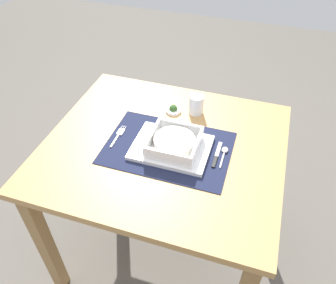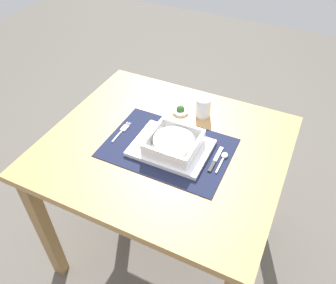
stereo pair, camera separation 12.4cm
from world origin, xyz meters
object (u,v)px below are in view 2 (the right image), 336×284
Objects in this scene: butter_knife at (215,161)px; fork at (122,130)px; dining_table at (165,162)px; condiment_saucer at (180,110)px; spoon at (224,157)px; drinking_glass at (203,108)px; porridge_bowl at (174,143)px.

fork is at bearing -176.55° from butter_knife.
dining_table is 13.56× the size of condiment_saucer.
fork is 0.95× the size of butter_knife.
fork is 1.20× the size of spoon.
spoon is 1.32× the size of drinking_glass.
porridge_bowl is 2.70× the size of condiment_saucer.
dining_table is 0.23m from butter_knife.
porridge_bowl is 0.23m from fork.
porridge_bowl is (0.05, -0.02, 0.14)m from dining_table.
dining_table is 10.84× the size of drinking_glass.
drinking_glass reaches higher than butter_knife.
condiment_saucer is at bearing 140.77° from butter_knife.
drinking_glass reaches higher than porridge_bowl.
condiment_saucer is (-0.25, 0.19, 0.00)m from spoon.
drinking_glass is 0.10m from condiment_saucer.
porridge_bowl is at bearing -170.71° from butter_knife.
fork reaches higher than dining_table.
butter_knife is (0.16, 0.02, -0.03)m from porridge_bowl.
porridge_bowl is at bearing -93.99° from drinking_glass.
porridge_bowl is at bearing -8.31° from fork.
spoon is 0.80× the size of butter_knife.
fork is 0.26m from condiment_saucer.
condiment_saucer is at bearing 97.37° from dining_table.
dining_table is 0.28m from drinking_glass.
condiment_saucer is (0.16, 0.21, 0.00)m from fork.
spoon is at bearing -52.34° from drinking_glass.
dining_table is at bearing -2.24° from fork.
condiment_saucer reaches higher than butter_knife.
fork is (-0.18, -0.01, 0.11)m from dining_table.
fork is 1.58× the size of drinking_glass.
porridge_bowl is 1.37× the size of fork.
butter_knife is 0.31m from condiment_saucer.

